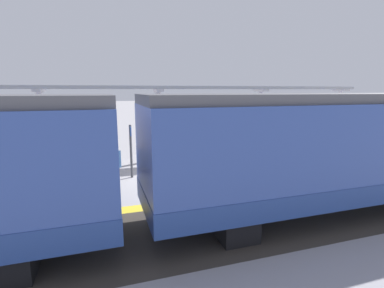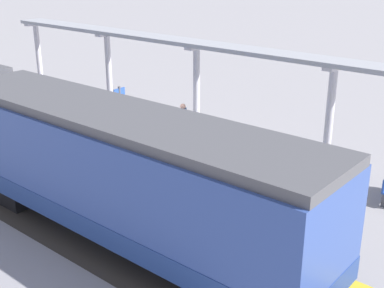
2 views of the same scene
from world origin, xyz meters
name	(u,v)px [view 1 (image 1 of 2)]	position (x,y,z in m)	size (l,w,h in m)	color
ground_plane	(177,175)	(0.00, 0.00, 0.00)	(176.00, 176.00, 0.00)	#979498
tactile_edge_strip	(201,200)	(-3.07, 0.00, 0.00)	(0.52, 28.35, 0.01)	gold
trackbed	(224,226)	(-4.93, 0.00, 0.00)	(3.20, 40.35, 0.01)	#38332D
train_near_carriage	(342,150)	(-4.92, -3.73, 1.83)	(2.65, 11.69, 3.48)	#344E9B
canopy_pillar_nearest	(338,118)	(2.88, -11.30, 1.84)	(1.10, 0.44, 3.62)	slate
canopy_pillar_second	(260,121)	(2.88, -5.66, 1.84)	(1.10, 0.44, 3.62)	slate
canopy_pillar_third	(159,125)	(2.88, 0.19, 1.84)	(1.10, 0.44, 3.62)	slate
canopy_pillar_fourth	(43,129)	(2.88, 5.56, 1.84)	(1.10, 0.44, 3.62)	slate
canopy_beam	(163,88)	(2.88, -0.04, 3.70)	(1.20, 23.31, 0.16)	#A8AAB2
bench_near_end	(309,145)	(1.91, -8.41, 0.44)	(1.51, 0.48, 0.86)	#244BA5
bench_far_end	(217,151)	(1.93, -2.66, 0.44)	(1.50, 0.45, 0.86)	#2C7B74
trash_bin	(65,162)	(2.05, 4.63, 0.44)	(0.48, 0.48, 0.87)	#2C2235
platform_info_sign	(131,146)	(0.21, 1.89, 1.33)	(0.56, 0.10, 2.20)	#4C4C51
passenger_waiting_near_edge	(114,163)	(-1.29, 2.63, 1.05)	(0.50, 0.50, 1.68)	#4F5C4F
passenger_by_the_benches	(175,145)	(1.48, -0.28, 1.02)	(0.51, 0.42, 1.63)	gray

